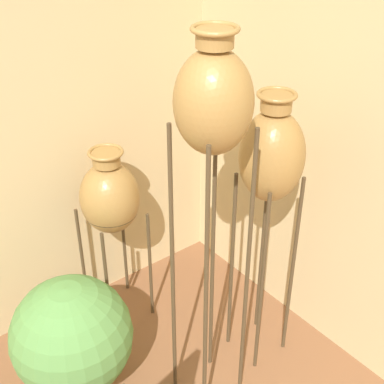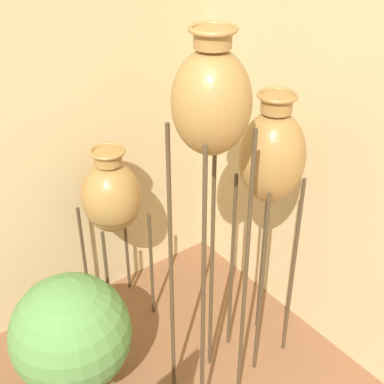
{
  "view_description": "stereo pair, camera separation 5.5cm",
  "coord_description": "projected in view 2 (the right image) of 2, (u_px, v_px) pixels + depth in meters",
  "views": [
    {
      "loc": [
        -0.06,
        -0.53,
        2.42
      ],
      "look_at": [
        1.31,
        1.22,
        1.06
      ],
      "focal_mm": 50.0,
      "sensor_mm": 36.0,
      "label": 1
    },
    {
      "loc": [
        -0.02,
        -0.57,
        2.42
      ],
      "look_at": [
        1.31,
        1.22,
        1.06
      ],
      "focal_mm": 50.0,
      "sensor_mm": 36.0,
      "label": 2
    }
  ],
  "objects": [
    {
      "name": "vase_stand_medium",
      "position": [
        272.0,
        160.0,
        2.52
      ],
      "size": [
        0.32,
        0.32,
        1.57
      ],
      "color": "#473823",
      "rests_on": "ground_plane"
    },
    {
      "name": "potted_plant",
      "position": [
        71.0,
        336.0,
        2.69
      ],
      "size": [
        0.61,
        0.61,
        0.73
      ],
      "color": "brown",
      "rests_on": "ground_plane"
    },
    {
      "name": "vase_stand_short",
      "position": [
        112.0,
        197.0,
        2.99
      ],
      "size": [
        0.34,
        0.34,
        1.14
      ],
      "color": "#473823",
      "rests_on": "ground_plane"
    },
    {
      "name": "vase_stand_tall",
      "position": [
        211.0,
        112.0,
        2.07
      ],
      "size": [
        0.31,
        0.31,
        1.94
      ],
      "color": "#473823",
      "rests_on": "ground_plane"
    }
  ]
}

